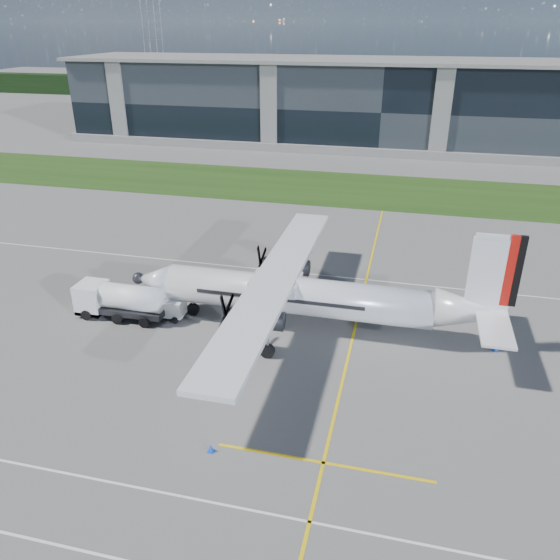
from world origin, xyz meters
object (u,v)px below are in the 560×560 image
Objects in this scene: fuel_tanker_truck at (115,300)px; safety_cone_nose_port at (140,320)px; baggage_tug at (168,308)px; ground_crew_person at (178,309)px; pylon_west at (153,44)px; safety_cone_fwd at (140,301)px; safety_cone_stbdwing at (311,250)px; turboprop_aircraft at (311,277)px; safety_cone_tail at (495,348)px; safety_cone_portwing at (211,448)px.

safety_cone_nose_port is (2.38, -0.55, -1.21)m from fuel_tanker_truck.
ground_crew_person is at bearing -0.61° from baggage_tug.
pylon_west is 156.10m from safety_cone_fwd.
safety_cone_stbdwing is at bearing 50.50° from safety_cone_fwd.
pylon_west is at bearing 114.59° from safety_cone_fwd.
safety_cone_stbdwing is at bearing 59.42° from safety_cone_nose_port.
turboprop_aircraft is at bearing -60.76° from pylon_west.
safety_cone_nose_port is (-27.04, -2.38, 0.00)m from safety_cone_tail.
ground_crew_person is at bearing -177.51° from safety_cone_tail.
fuel_tanker_truck is at bearing 166.97° from safety_cone_nose_port.
pylon_west is 10.73× the size of baggage_tug.
turboprop_aircraft reaches higher than safety_cone_stbdwing.
safety_cone_nose_port is (1.61, -3.04, 0.00)m from safety_cone_fwd.
pylon_west is 60.00× the size of safety_cone_stbdwing.
fuel_tanker_truck reaches higher than safety_cone_fwd.
fuel_tanker_truck is at bearing -176.45° from safety_cone_tail.
turboprop_aircraft is 14.44m from safety_cone_tail.
pylon_west reaches higher than safety_cone_nose_port.
safety_cone_portwing is (0.05, -29.92, 0.00)m from safety_cone_stbdwing.
baggage_tug is (-11.39, -0.94, -3.67)m from turboprop_aircraft.
baggage_tug is at bearing -175.28° from turboprop_aircraft.
turboprop_aircraft is 60.12× the size of safety_cone_portwing.
fuel_tanker_truck is 29.50m from safety_cone_tail.
safety_cone_stbdwing is at bearing 137.45° from safety_cone_tail.
pylon_west is at bearing 115.48° from baggage_tug.
safety_cone_tail is at bearing -56.68° from pylon_west.
safety_cone_nose_port is (-2.72, -1.32, -0.64)m from ground_crew_person.
pylon_west is 3.87× the size of fuel_tanker_truck.
pylon_west reaches higher than fuel_tanker_truck.
safety_cone_tail is 1.00× the size of safety_cone_stbdwing.
ground_crew_person reaches higher than safety_cone_tail.
safety_cone_portwing is at bearing -89.90° from safety_cone_stbdwing.
fuel_tanker_truck is 21.38m from safety_cone_stbdwing.
turboprop_aircraft is 15.42m from safety_cone_portwing.
safety_cone_nose_port and safety_cone_portwing have the same top height.
safety_cone_stbdwing is (12.03, 14.59, 0.00)m from safety_cone_fwd.
safety_cone_nose_port is at bearing -62.15° from safety_cone_fwd.
safety_cone_nose_port is at bearing -13.03° from fuel_tanker_truck.
safety_cone_fwd is at bearing -129.50° from safety_cone_stbdwing.
safety_cone_portwing is (12.85, -12.84, -1.21)m from fuel_tanker_truck.
safety_cone_portwing is (7.75, -13.61, -0.64)m from ground_crew_person.
safety_cone_portwing is at bearing -63.89° from pylon_west.
baggage_tug reaches higher than safety_cone_fwd.
fuel_tanker_truck is 2.72m from safety_cone_nose_port.
pylon_west reaches higher than ground_crew_person.
turboprop_aircraft is at bearing 4.72° from baggage_tug.
pylon_west is 60.00× the size of safety_cone_nose_port.
safety_cone_nose_port is (66.28, -144.34, -14.75)m from pylon_west.
fuel_tanker_truck reaches higher than safety_cone_portwing.
ground_crew_person is 3.09m from safety_cone_nose_port.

